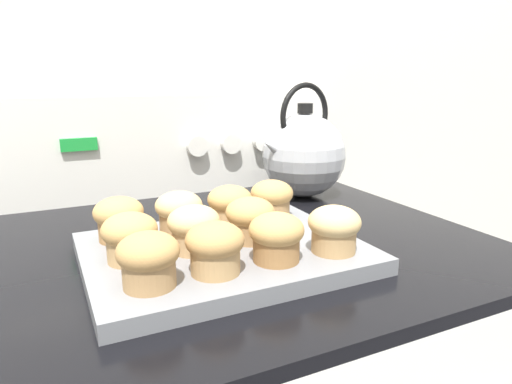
% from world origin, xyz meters
% --- Properties ---
extents(wall_back, '(8.00, 0.05, 2.40)m').
position_xyz_m(wall_back, '(0.00, 0.71, 1.20)').
color(wall_back, silver).
rests_on(wall_back, ground_plane).
extents(control_panel, '(0.76, 0.07, 0.21)m').
position_xyz_m(control_panel, '(0.00, 0.65, 1.01)').
color(control_panel, white).
rests_on(control_panel, stove_range).
extents(muffin_pan, '(0.36, 0.28, 0.02)m').
position_xyz_m(muffin_pan, '(-0.03, 0.26, 0.92)').
color(muffin_pan, slate).
rests_on(muffin_pan, stove_range).
extents(muffin_r0_c0, '(0.07, 0.07, 0.06)m').
position_xyz_m(muffin_r0_c0, '(-0.15, 0.18, 0.97)').
color(muffin_r0_c0, '#A37A4C').
rests_on(muffin_r0_c0, muffin_pan).
extents(muffin_r0_c1, '(0.07, 0.07, 0.06)m').
position_xyz_m(muffin_r0_c1, '(-0.07, 0.18, 0.97)').
color(muffin_r0_c1, tan).
rests_on(muffin_r0_c1, muffin_pan).
extents(muffin_r0_c2, '(0.07, 0.07, 0.06)m').
position_xyz_m(muffin_r0_c2, '(0.01, 0.18, 0.97)').
color(muffin_r0_c2, olive).
rests_on(muffin_r0_c2, muffin_pan).
extents(muffin_r0_c3, '(0.07, 0.07, 0.06)m').
position_xyz_m(muffin_r0_c3, '(0.09, 0.18, 0.97)').
color(muffin_r0_c3, tan).
rests_on(muffin_r0_c3, muffin_pan).
extents(muffin_r1_c0, '(0.07, 0.07, 0.06)m').
position_xyz_m(muffin_r1_c0, '(-0.15, 0.26, 0.97)').
color(muffin_r1_c0, tan).
rests_on(muffin_r1_c0, muffin_pan).
extents(muffin_r1_c1, '(0.07, 0.07, 0.06)m').
position_xyz_m(muffin_r1_c1, '(-0.07, 0.26, 0.97)').
color(muffin_r1_c1, tan).
rests_on(muffin_r1_c1, muffin_pan).
extents(muffin_r1_c2, '(0.07, 0.07, 0.06)m').
position_xyz_m(muffin_r1_c2, '(0.01, 0.26, 0.97)').
color(muffin_r1_c2, '#A37A4C').
rests_on(muffin_r1_c2, muffin_pan).
extents(muffin_r2_c0, '(0.07, 0.07, 0.06)m').
position_xyz_m(muffin_r2_c0, '(-0.15, 0.34, 0.97)').
color(muffin_r2_c0, olive).
rests_on(muffin_r2_c0, muffin_pan).
extents(muffin_r2_c1, '(0.07, 0.07, 0.06)m').
position_xyz_m(muffin_r2_c1, '(-0.07, 0.34, 0.97)').
color(muffin_r2_c1, '#A37A4C').
rests_on(muffin_r2_c1, muffin_pan).
extents(muffin_r2_c2, '(0.07, 0.07, 0.06)m').
position_xyz_m(muffin_r2_c2, '(0.01, 0.34, 0.97)').
color(muffin_r2_c2, tan).
rests_on(muffin_r2_c2, muffin_pan).
extents(muffin_r2_c3, '(0.07, 0.07, 0.06)m').
position_xyz_m(muffin_r2_c3, '(0.09, 0.34, 0.97)').
color(muffin_r2_c3, '#A37A4C').
rests_on(muffin_r2_c3, muffin_pan).
extents(tea_kettle, '(0.20, 0.17, 0.23)m').
position_xyz_m(tea_kettle, '(0.25, 0.51, 1.00)').
color(tea_kettle, '#ADAFB5').
rests_on(tea_kettle, stove_range).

